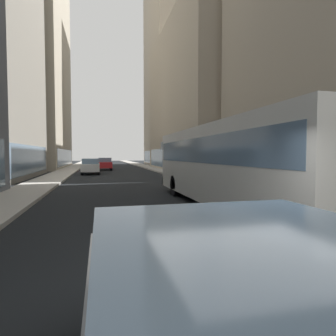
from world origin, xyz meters
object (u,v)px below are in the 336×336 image
object	(u,v)px
car_white_van	(91,166)
dalmatian_dog	(221,221)
transit_bus	(229,161)
car_red_coupe	(105,164)

from	to	relation	value
car_white_van	dalmatian_dog	world-z (taller)	car_white_van
transit_bus	car_white_van	bearing A→B (deg)	105.06
car_white_van	dalmatian_dog	size ratio (longest dim) A/B	4.92
transit_bus	car_red_coupe	distance (m)	28.56
car_red_coupe	dalmatian_dog	distance (m)	32.16
transit_bus	car_red_coupe	world-z (taller)	transit_bus
car_red_coupe	car_white_van	xyz separation A→B (m)	(-1.60, -7.45, 0.00)
dalmatian_dog	car_red_coupe	bearing A→B (deg)	93.44
car_white_van	dalmatian_dog	xyz separation A→B (m)	(3.53, -24.65, -0.31)
transit_bus	dalmatian_dog	world-z (taller)	transit_bus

